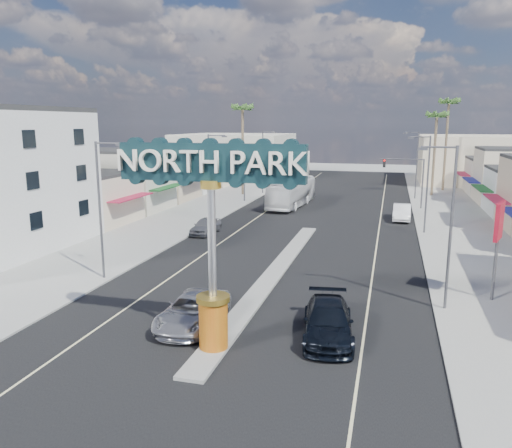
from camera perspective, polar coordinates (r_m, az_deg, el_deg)
The scene contains 26 objects.
ground at distance 49.44m, azimuth 6.30°, elevation -0.41°, with size 160.00×160.00×0.00m, color gray.
road at distance 49.44m, azimuth 6.30°, elevation -0.40°, with size 20.00×120.00×0.01m, color black.
median_island at distance 34.18m, azimuth 2.07°, elevation -5.63°, with size 1.30×30.00×0.16m, color gray.
sidewalk_left at distance 53.35m, azimuth -8.72°, elevation 0.47°, with size 8.00×120.00×0.12m, color gray.
sidewalk_right at distance 49.33m, azimuth 22.58°, elevation -1.19°, with size 8.00×120.00×0.12m, color gray.
storefront_row_left at distance 68.81m, azimuth -12.07°, elevation 5.29°, with size 12.00×42.00×6.00m, color beige.
backdrop_far_left at distance 97.56m, azimuth -2.37°, elevation 7.88°, with size 20.00×20.00×8.00m, color #B7B29E.
backdrop_far_right at distance 94.17m, azimuth 24.28°, elevation 6.76°, with size 20.00×20.00×8.00m, color beige.
gateway_sign at distance 21.55m, azimuth -5.11°, elevation 0.16°, with size 8.20×1.50×9.15m.
traffic_signal_left at distance 64.27m, azimuth 0.21°, elevation 6.26°, with size 5.09×0.45×6.00m.
traffic_signal_right at distance 62.12m, azimuth 16.89°, elevation 5.59°, with size 5.09×0.45×6.00m.
streetlight_l_near at distance 33.42m, azimuth -17.22°, elevation 2.24°, with size 2.03×0.22×9.00m.
streetlight_l_mid at distance 51.28m, azimuth -5.22°, elevation 5.77°, with size 2.03×0.22×9.00m.
streetlight_l_far at distance 72.24m, azimuth 0.90°, elevation 7.47°, with size 2.03×0.22×9.00m.
streetlight_r_near at distance 28.45m, azimuth 21.12°, elevation 0.43°, with size 2.03×0.22×9.00m.
streetlight_r_mid at distance 48.19m, azimuth 18.82°, elevation 4.84°, with size 2.03×0.22×9.00m.
streetlight_r_far at distance 70.08m, azimuth 17.79°, elevation 6.80°, with size 2.03×0.22×9.00m.
palm_left_far at distance 70.83m, azimuth -1.55°, elevation 12.59°, with size 2.60×2.60×13.10m.
palm_right_mid at distance 74.04m, azimuth 19.96°, elevation 11.18°, with size 2.60×2.60×12.10m.
palm_right_far at distance 80.22m, azimuth 21.16°, elevation 12.35°, with size 2.60×2.60×14.10m.
suv_left at distance 25.88m, azimuth -7.24°, elevation -9.80°, with size 2.62×5.67×1.58m, color #B0B0B5.
suv_right at distance 24.52m, azimuth 8.23°, elevation -10.96°, with size 2.32×5.71×1.66m, color black.
car_parked_left at distance 46.44m, azimuth -5.78°, elevation -0.21°, with size 1.80×4.48×1.53m, color slate.
car_parked_right at distance 55.02m, azimuth 16.33°, elevation 1.30°, with size 1.78×5.11×1.68m, color white.
city_bus at distance 61.64m, azimuth 4.12°, elevation 3.62°, with size 2.90×12.41×3.46m, color silver.
bank_pylon_sign at distance 31.09m, azimuth 25.98°, elevation -0.28°, with size 0.79×1.76×5.70m.
Camera 1 is at (7.37, -17.82, 10.15)m, focal length 35.00 mm.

